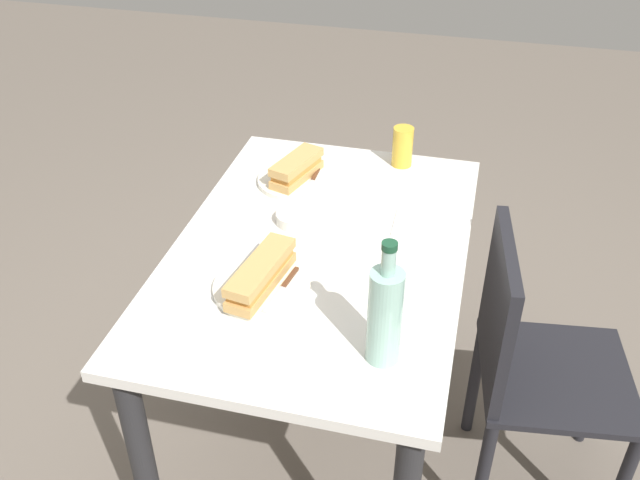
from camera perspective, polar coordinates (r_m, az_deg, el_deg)
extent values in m
plane|color=#6B6056|center=(2.39, 0.00, -15.53)|extent=(8.00, 8.00, 0.00)
cube|color=silver|center=(1.88, 0.00, -0.87)|extent=(1.13, 0.76, 0.03)
cylinder|color=#262628|center=(2.57, -4.19, -0.33)|extent=(0.06, 0.06, 0.73)
cylinder|color=#262628|center=(1.90, -13.86, -17.72)|extent=(0.06, 0.06, 0.73)
cylinder|color=#262628|center=(2.48, 10.09, -2.40)|extent=(0.06, 0.06, 0.73)
cube|color=black|center=(2.06, 18.45, -10.27)|extent=(0.45, 0.45, 0.02)
cube|color=black|center=(1.88, 14.11, -5.55)|extent=(0.38, 0.08, 0.40)
cylinder|color=black|center=(2.38, 21.10, -11.23)|extent=(0.04, 0.04, 0.44)
cylinder|color=black|center=(2.07, 12.90, -18.08)|extent=(0.04, 0.04, 0.44)
cylinder|color=black|center=(2.31, 12.31, -10.96)|extent=(0.04, 0.04, 0.44)
cylinder|color=silver|center=(2.15, -1.87, 4.83)|extent=(0.24, 0.24, 0.01)
cube|color=tan|center=(2.14, -1.88, 5.29)|extent=(0.21, 0.13, 0.02)
cube|color=#CC8438|center=(2.13, -1.89, 5.80)|extent=(0.19, 0.11, 0.02)
cube|color=tan|center=(2.12, -1.90, 6.30)|extent=(0.21, 0.13, 0.02)
cube|color=silver|center=(2.09, -0.94, 4.14)|extent=(0.10, 0.01, 0.00)
cube|color=#59331E|center=(2.16, -0.32, 5.37)|extent=(0.08, 0.01, 0.01)
cylinder|color=silver|center=(1.73, -4.71, -3.81)|extent=(0.24, 0.24, 0.01)
cube|color=tan|center=(1.71, -4.74, -3.29)|extent=(0.26, 0.11, 0.02)
cube|color=#CC8438|center=(1.70, -4.77, -2.72)|extent=(0.24, 0.10, 0.02)
cube|color=tan|center=(1.69, -4.81, -2.14)|extent=(0.26, 0.11, 0.02)
cube|color=silver|center=(1.67, -3.71, -4.80)|extent=(0.10, 0.03, 0.00)
cube|color=#59331E|center=(1.74, -2.41, -3.01)|extent=(0.08, 0.02, 0.01)
cylinder|color=#99C6B7|center=(1.48, 5.23, -6.19)|extent=(0.07, 0.07, 0.23)
cylinder|color=#99C6B7|center=(1.39, 5.53, -1.74)|extent=(0.03, 0.03, 0.06)
cylinder|color=#19472D|center=(1.37, 5.62, -0.48)|extent=(0.03, 0.03, 0.02)
cylinder|color=gold|center=(2.23, 6.65, 7.47)|extent=(0.06, 0.06, 0.13)
cylinder|color=silver|center=(1.96, -2.00, 1.80)|extent=(0.11, 0.11, 0.03)
cube|color=white|center=(1.97, 8.00, 1.20)|extent=(0.14, 0.14, 0.00)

